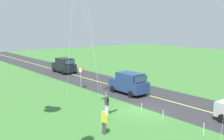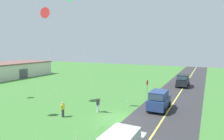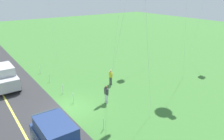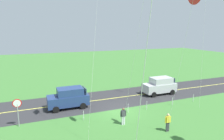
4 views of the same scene
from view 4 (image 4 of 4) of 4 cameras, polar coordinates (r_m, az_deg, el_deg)
name	(u,v)px [view 4 (image 4 of 4)]	position (r m, az deg, el deg)	size (l,w,h in m)	color
ground_plane	(119,111)	(21.91, 1.96, -11.59)	(120.00, 120.00, 0.10)	#3D7533
asphalt_road	(106,99)	(25.35, -1.71, -8.23)	(120.00, 7.00, 0.00)	#2D2D30
road_centre_stripe	(106,99)	(25.35, -1.71, -8.22)	(120.00, 0.16, 0.00)	#E5E04C
car_suv_foreground	(69,98)	(22.86, -12.12, -7.63)	(4.40, 2.12, 2.24)	navy
car_parked_west_near	(160,85)	(27.84, 13.34, -4.27)	(4.40, 2.12, 2.24)	#B7B7BC
stop_sign	(17,107)	(19.78, -25.14, -9.50)	(0.76, 0.08, 2.56)	gray
person_adult_near	(123,116)	(18.68, 3.20, -12.73)	(0.58, 0.22, 1.60)	silver
person_adult_companion	(168,122)	(18.14, 15.46, -13.89)	(0.58, 0.22, 1.60)	#3F3F47
fence_post_0	(193,98)	(26.24, 21.96, -7.36)	(0.05, 0.05, 0.90)	silver
fence_post_1	(172,101)	(24.30, 16.67, -8.47)	(0.05, 0.05, 0.90)	silver
fence_post_2	(147,105)	(22.44, 9.75, -9.81)	(0.05, 0.05, 0.90)	silver
fence_post_3	(128,108)	(21.42, 4.57, -10.72)	(0.05, 0.05, 0.90)	silver
fence_post_4	(84,115)	(19.93, -8.02, -12.54)	(0.05, 0.05, 0.90)	silver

